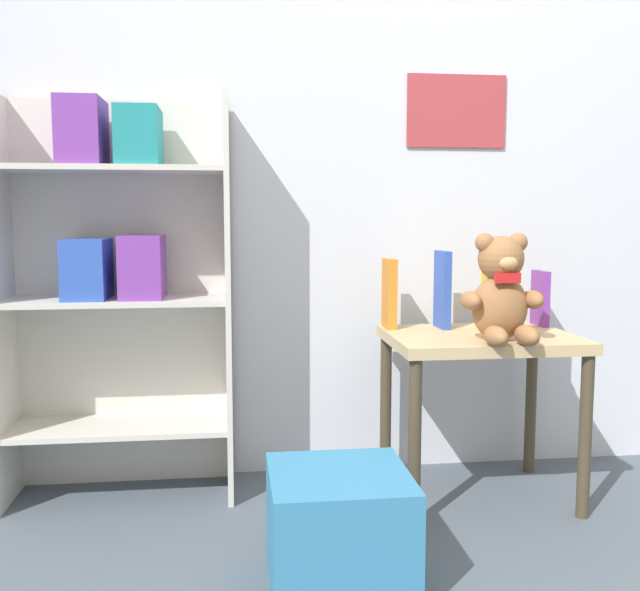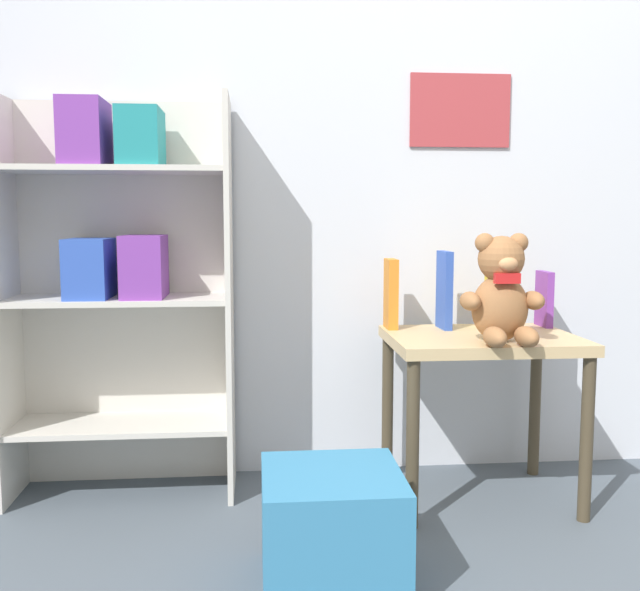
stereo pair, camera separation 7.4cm
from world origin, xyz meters
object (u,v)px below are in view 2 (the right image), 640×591
at_px(display_table, 481,361).
at_px(book_standing_purple, 544,299).
at_px(book_standing_orange, 391,294).
at_px(book_standing_blue, 444,290).
at_px(teddy_bear, 502,293).
at_px(book_standing_yellow, 494,296).
at_px(storage_bin, 332,528).
at_px(bookshelf_side, 120,266).

xyz_separation_m(display_table, book_standing_purple, (0.27, 0.15, 0.18)).
distance_m(book_standing_orange, book_standing_blue, 0.18).
relative_size(teddy_bear, book_standing_blue, 1.26).
bearing_deg(book_standing_yellow, storage_bin, -132.56).
height_order(book_standing_yellow, storage_bin, book_standing_yellow).
relative_size(book_standing_yellow, book_standing_purple, 1.14).
bearing_deg(book_standing_orange, bookshelf_side, 178.84).
height_order(book_standing_yellow, book_standing_purple, book_standing_yellow).
distance_m(teddy_bear, book_standing_orange, 0.41).
bearing_deg(book_standing_yellow, teddy_bear, -103.60).
xyz_separation_m(book_standing_blue, storage_bin, (-0.46, -0.65, -0.54)).
bearing_deg(bookshelf_side, book_standing_blue, -2.54).
xyz_separation_m(teddy_bear, book_standing_purple, (0.26, 0.29, -0.06)).
distance_m(book_standing_yellow, book_standing_purple, 0.18).
relative_size(display_table, book_standing_purple, 3.11).
bearing_deg(book_standing_purple, book_standing_orange, 179.52).
bearing_deg(storage_bin, teddy_bear, 33.60).
bearing_deg(book_standing_yellow, book_standing_purple, 2.28).
bearing_deg(book_standing_purple, display_table, -149.99).
relative_size(book_standing_yellow, storage_bin, 0.62).
bearing_deg(book_standing_blue, book_standing_orange, 170.47).
distance_m(book_standing_blue, book_standing_purple, 0.36).
bearing_deg(bookshelf_side, teddy_bear, -15.16).
xyz_separation_m(bookshelf_side, book_standing_blue, (1.10, -0.05, -0.09)).
relative_size(bookshelf_side, display_table, 2.20).
distance_m(bookshelf_side, book_standing_yellow, 1.28).
height_order(book_standing_orange, storage_bin, book_standing_orange).
bearing_deg(book_standing_blue, display_table, -58.93).
xyz_separation_m(bookshelf_side, display_table, (1.19, -0.19, -0.31)).
height_order(teddy_bear, storage_bin, teddy_bear).
bearing_deg(book_standing_blue, book_standing_purple, 0.47).
bearing_deg(book_standing_blue, teddy_bear, -71.54).
xyz_separation_m(book_standing_yellow, storage_bin, (-0.64, -0.66, -0.52)).
bearing_deg(teddy_bear, bookshelf_side, 164.84).
relative_size(book_standing_blue, book_standing_yellow, 1.21).
height_order(book_standing_blue, storage_bin, book_standing_blue).
height_order(display_table, book_standing_blue, book_standing_blue).
height_order(display_table, book_standing_orange, book_standing_orange).
relative_size(bookshelf_side, teddy_bear, 3.97).
distance_m(bookshelf_side, teddy_bear, 1.24).
bearing_deg(storage_bin, book_standing_purple, 39.07).
bearing_deg(teddy_bear, display_table, 95.38).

